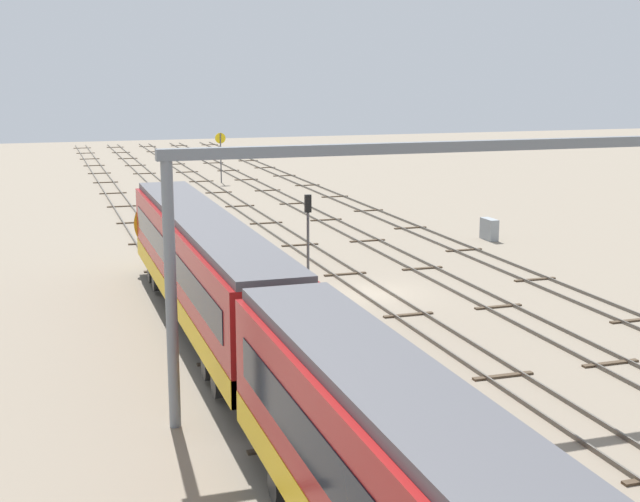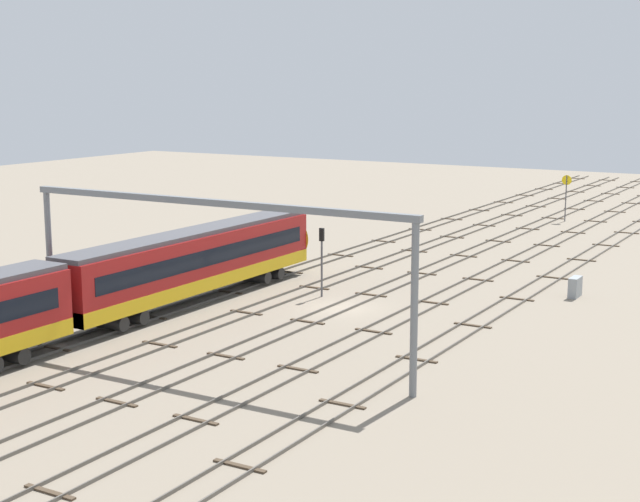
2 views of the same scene
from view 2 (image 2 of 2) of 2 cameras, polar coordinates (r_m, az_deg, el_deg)
ground_plane at (r=62.24m, az=1.28°, el=-3.46°), size 205.17×205.17×0.00m
track_near_foreground at (r=58.46m, az=9.21°, el=-4.42°), size 189.17×2.40×0.16m
track_second_near at (r=60.20m, az=5.12°, el=-3.90°), size 189.17×2.40×0.16m
track_middle at (r=62.23m, az=1.28°, el=-3.39°), size 189.17×2.40×0.16m
track_second_far at (r=64.52m, az=-2.29°, el=-2.90°), size 189.17×2.40×0.16m
track_with_train at (r=67.05m, az=-5.61°, el=-2.44°), size 189.17×2.40×0.16m
overhead_gantry at (r=49.70m, az=-6.68°, el=1.00°), size 0.40×24.17×8.69m
speed_sign_near_foreground at (r=103.18m, az=14.64°, el=3.56°), size 0.14×1.04×4.91m
signal_light_trackside_approach at (r=64.81m, az=0.11°, el=-0.07°), size 0.31×0.32×4.81m
relay_cabinet at (r=67.52m, az=15.14°, el=-2.12°), size 1.55×0.60×1.40m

